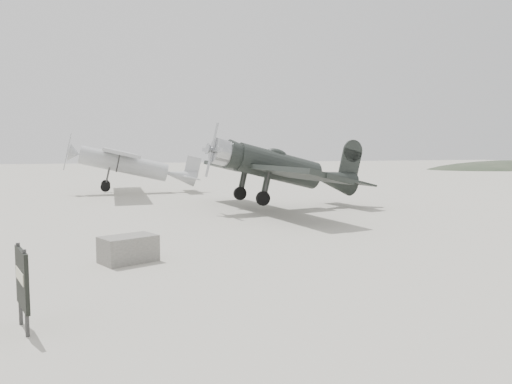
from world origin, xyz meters
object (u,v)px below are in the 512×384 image
Objects in this scene: sign_board at (22,280)px; lowwing_monoplane at (285,169)px; equipment_block at (128,249)px; highwing_monoplane at (130,161)px.

lowwing_monoplane is at bearing 38.50° from sign_board.
lowwing_monoplane is 8.35× the size of equipment_block.
lowwing_monoplane reaches higher than sign_board.
highwing_monoplane is 24.91m from sign_board.
highwing_monoplane is at bearing 87.11° from equipment_block.
highwing_monoplane is 8.45× the size of equipment_block.
lowwing_monoplane is at bearing -57.68° from highwing_monoplane.
equipment_block is at bearing -92.34° from highwing_monoplane.
highwing_monoplane is (-6.76, 10.91, 0.13)m from lowwing_monoplane.
sign_board is (-1.89, -4.58, 0.50)m from equipment_block.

